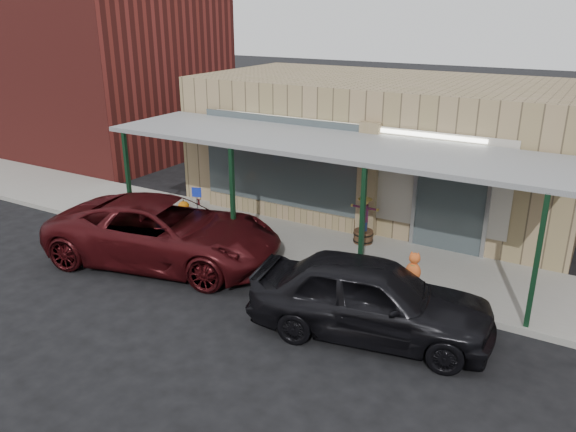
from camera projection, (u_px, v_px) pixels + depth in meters
The scene contains 10 objects.
ground at pixel (245, 310), 12.39m from camera, with size 120.00×120.00×0.00m, color black.
sidewalk at pixel (320, 250), 15.28m from camera, with size 40.00×3.20×0.15m, color gray.
storefront at pixel (385, 145), 18.27m from camera, with size 12.00×6.25×4.20m.
awning at pixel (321, 145), 14.23m from camera, with size 12.00×3.00×3.04m.
block_buildings_near at pixel (461, 93), 17.58m from camera, with size 61.00×8.00×8.00m.
barrel_scarecrow at pixel (364, 227), 15.44m from camera, with size 0.83×0.61×1.37m.
barrel_pumpkin at pixel (184, 215), 16.94m from camera, with size 0.79×0.79×0.73m.
handicap_sign at pixel (197, 204), 16.04m from camera, with size 0.27×0.11×1.34m.
parked_sedan at pixel (371, 298), 11.20m from camera, with size 5.12×2.79×1.65m.
car_maroon at pixel (165, 232), 14.48m from camera, with size 2.78×6.03×1.68m, color #410D10.
Camera 1 is at (6.34, -8.93, 6.23)m, focal length 35.00 mm.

